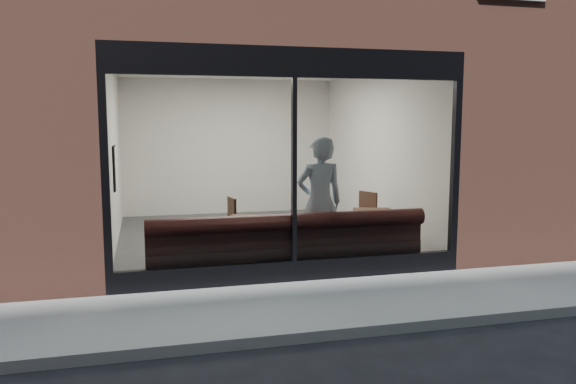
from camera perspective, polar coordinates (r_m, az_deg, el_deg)
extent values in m
plane|color=black|center=(6.07, 5.77, -14.34)|extent=(120.00, 120.00, 0.00)
cube|color=gray|center=(6.96, 2.88, -11.39)|extent=(40.00, 2.00, 0.01)
cube|color=gray|center=(6.01, 5.95, -13.97)|extent=(40.00, 0.10, 0.12)
cube|color=brown|center=(13.42, -22.06, 4.07)|extent=(2.50, 12.00, 3.20)
cube|color=brown|center=(14.48, 8.91, 4.71)|extent=(2.50, 12.00, 3.20)
cube|color=brown|center=(16.42, -7.53, 5.03)|extent=(5.00, 6.00, 3.20)
plane|color=#2D2D30|center=(10.71, -3.50, -4.64)|extent=(6.00, 6.00, 0.00)
plane|color=white|center=(10.52, -3.64, 12.50)|extent=(6.00, 6.00, 0.00)
plane|color=silver|center=(13.44, -5.98, 4.56)|extent=(5.00, 0.00, 5.00)
plane|color=silver|center=(10.32, -17.30, 3.45)|extent=(0.00, 6.00, 6.00)
plane|color=silver|center=(11.23, 9.04, 3.98)|extent=(0.00, 6.00, 6.00)
cube|color=black|center=(7.88, 0.60, -8.04)|extent=(5.00, 0.10, 0.30)
cube|color=black|center=(7.64, 0.63, 13.05)|extent=(5.00, 0.10, 0.40)
cube|color=black|center=(7.63, 0.61, 2.15)|extent=(0.06, 0.10, 2.50)
plane|color=white|center=(7.60, 0.67, 2.13)|extent=(4.80, 0.00, 4.80)
cube|color=black|center=(8.24, -0.12, -6.82)|extent=(4.00, 0.55, 0.45)
imported|color=#99B3C8|center=(8.49, 3.23, -1.08)|extent=(0.75, 0.51, 2.00)
cube|color=#321E13|center=(8.60, -4.07, -2.73)|extent=(0.76, 0.76, 0.04)
cube|color=#321E13|center=(9.35, 8.71, -1.98)|extent=(0.75, 0.75, 0.04)
cube|color=#321E13|center=(9.50, -6.79, -4.87)|extent=(0.47, 0.47, 0.04)
cube|color=#321E13|center=(10.23, 7.35, -3.99)|extent=(0.56, 0.56, 0.04)
cube|color=white|center=(10.11, -17.09, 2.35)|extent=(0.02, 0.53, 0.71)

